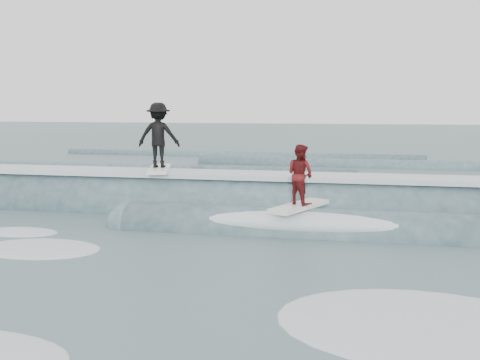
# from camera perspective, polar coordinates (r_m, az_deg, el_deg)

# --- Properties ---
(ground) EXTENTS (160.00, 160.00, 0.00)m
(ground) POSITION_cam_1_polar(r_m,az_deg,el_deg) (10.48, -4.89, -9.34)
(ground) COLOR #384E53
(ground) RESTS_ON ground
(breaking_wave) EXTENTS (20.83, 3.88, 2.20)m
(breaking_wave) POSITION_cam_1_polar(r_m,az_deg,el_deg) (15.16, 1.70, -3.69)
(breaking_wave) COLOR #324B55
(breaking_wave) RESTS_ON ground
(surfer_black) EXTENTS (1.31, 2.07, 2.02)m
(surfer_black) POSITION_cam_1_polar(r_m,az_deg,el_deg) (16.05, -8.66, 4.54)
(surfer_black) COLOR white
(surfer_black) RESTS_ON ground
(surfer_red) EXTENTS (1.38, 2.04, 1.56)m
(surfer_red) POSITION_cam_1_polar(r_m,az_deg,el_deg) (13.02, 6.42, 0.05)
(surfer_red) COLOR white
(surfer_red) RESTS_ON ground
(whitewater) EXTENTS (14.05, 7.57, 0.10)m
(whitewater) POSITION_cam_1_polar(r_m,az_deg,el_deg) (8.59, 8.03, -13.37)
(whitewater) COLOR silver
(whitewater) RESTS_ON ground
(far_swells) EXTENTS (35.73, 8.65, 0.80)m
(far_swells) POSITION_cam_1_polar(r_m,az_deg,el_deg) (27.66, 3.74, 1.54)
(far_swells) COLOR #324B55
(far_swells) RESTS_ON ground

